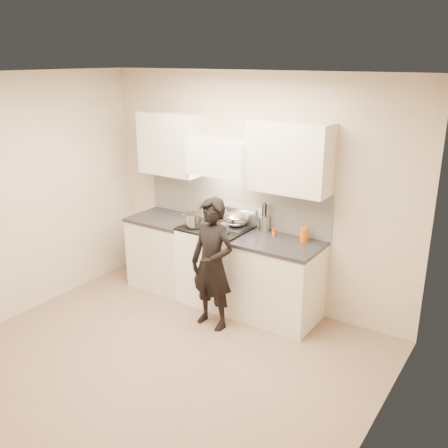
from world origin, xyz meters
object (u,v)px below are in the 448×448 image
Objects in this scene: person at (212,264)px; counter_right at (278,281)px; wok at (236,219)px; stove at (216,263)px; utensil_crock at (264,222)px.

counter_right is at bearing 49.53° from person.
person is (0.11, -0.65, -0.31)m from wok.
stove is 0.67m from person.
utensil_crock reaches higher than counter_right.
counter_right is 2.78× the size of utensil_crock.
person reaches higher than wok.
utensil_crock is at bearing 22.09° from wok.
wok is at bearing -157.91° from utensil_crock.
stove is 0.78m from utensil_crock.
wok is at bearing 169.19° from counter_right.
person is at bearing -59.55° from stove.
counter_right is 0.69m from utensil_crock.
utensil_crock reaches higher than wok.
wok is 0.26× the size of person.
wok reaches higher than stove.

